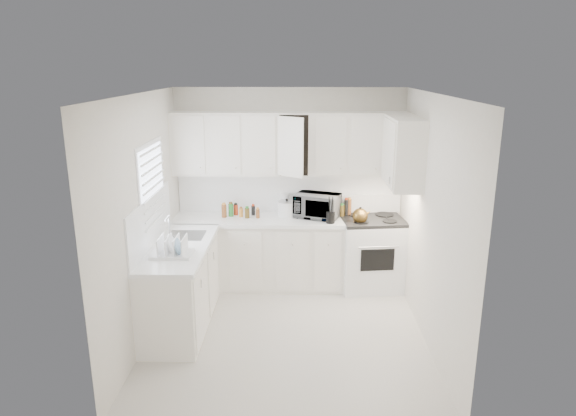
{
  "coord_description": "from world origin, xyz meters",
  "views": [
    {
      "loc": [
        0.13,
        -5.11,
        2.88
      ],
      "look_at": [
        0.0,
        0.7,
        1.25
      ],
      "focal_mm": 32.03,
      "sensor_mm": 36.0,
      "label": 1
    }
  ],
  "objects_px": {
    "microwave": "(317,203)",
    "utensil_crock": "(331,210)",
    "rice_cooker": "(287,208)",
    "tea_kettle": "(360,215)",
    "dish_rack": "(171,245)",
    "stove": "(371,244)"
  },
  "relations": [
    {
      "from": "utensil_crock",
      "to": "tea_kettle",
      "type": "bearing_deg",
      "value": 5.03
    },
    {
      "from": "stove",
      "to": "utensil_crock",
      "type": "relative_size",
      "value": 3.45
    },
    {
      "from": "rice_cooker",
      "to": "microwave",
      "type": "bearing_deg",
      "value": -8.44
    },
    {
      "from": "stove",
      "to": "utensil_crock",
      "type": "distance_m",
      "value": 0.78
    },
    {
      "from": "stove",
      "to": "tea_kettle",
      "type": "height_order",
      "value": "stove"
    },
    {
      "from": "utensil_crock",
      "to": "rice_cooker",
      "type": "bearing_deg",
      "value": 152.62
    },
    {
      "from": "tea_kettle",
      "to": "dish_rack",
      "type": "height_order",
      "value": "dish_rack"
    },
    {
      "from": "dish_rack",
      "to": "utensil_crock",
      "type": "bearing_deg",
      "value": 33.57
    },
    {
      "from": "tea_kettle",
      "to": "microwave",
      "type": "distance_m",
      "value": 0.59
    },
    {
      "from": "dish_rack",
      "to": "tea_kettle",
      "type": "bearing_deg",
      "value": 29.24
    },
    {
      "from": "dish_rack",
      "to": "microwave",
      "type": "bearing_deg",
      "value": 41.77
    },
    {
      "from": "utensil_crock",
      "to": "stove",
      "type": "bearing_deg",
      "value": 19.16
    },
    {
      "from": "stove",
      "to": "dish_rack",
      "type": "height_order",
      "value": "stove"
    },
    {
      "from": "stove",
      "to": "microwave",
      "type": "height_order",
      "value": "microwave"
    },
    {
      "from": "microwave",
      "to": "utensil_crock",
      "type": "distance_m",
      "value": 0.3
    },
    {
      "from": "microwave",
      "to": "utensil_crock",
      "type": "xyz_separation_m",
      "value": [
        0.16,
        -0.26,
        -0.01
      ]
    },
    {
      "from": "tea_kettle",
      "to": "rice_cooker",
      "type": "xyz_separation_m",
      "value": [
        -0.93,
        0.26,
        0.02
      ]
    },
    {
      "from": "rice_cooker",
      "to": "utensil_crock",
      "type": "distance_m",
      "value": 0.63
    },
    {
      "from": "stove",
      "to": "microwave",
      "type": "bearing_deg",
      "value": 168.1
    },
    {
      "from": "stove",
      "to": "dish_rack",
      "type": "xyz_separation_m",
      "value": [
        -2.28,
        -1.36,
        0.45
      ]
    },
    {
      "from": "rice_cooker",
      "to": "dish_rack",
      "type": "xyz_separation_m",
      "value": [
        -1.17,
        -1.46,
        -0.0
      ]
    },
    {
      "from": "microwave",
      "to": "rice_cooker",
      "type": "relative_size",
      "value": 2.35
    }
  ]
}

